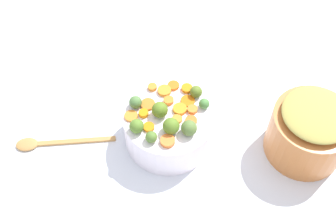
# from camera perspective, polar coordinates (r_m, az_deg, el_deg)

# --- Properties ---
(tabletop) EXTENTS (2.40, 2.40, 0.02)m
(tabletop) POSITION_cam_1_polar(r_m,az_deg,el_deg) (1.24, 2.22, -2.60)
(tabletop) COLOR white
(tabletop) RESTS_ON ground
(serving_bowl_carrots) EXTENTS (0.24, 0.24, 0.11)m
(serving_bowl_carrots) POSITION_cam_1_polar(r_m,az_deg,el_deg) (1.18, -0.00, -1.82)
(serving_bowl_carrots) COLOR white
(serving_bowl_carrots) RESTS_ON tabletop
(metal_pot) EXTENTS (0.21, 0.21, 0.15)m
(metal_pot) POSITION_cam_1_polar(r_m,az_deg,el_deg) (1.20, 17.92, -2.72)
(metal_pot) COLOR #C87539
(metal_pot) RESTS_ON tabletop
(stuffing_mound) EXTENTS (0.18, 0.18, 0.03)m
(stuffing_mound) POSITION_cam_1_polar(r_m,az_deg,el_deg) (1.13, 19.04, -0.27)
(stuffing_mound) COLOR tan
(stuffing_mound) RESTS_ON metal_pot
(carrot_slice_0) EXTENTS (0.04, 0.04, 0.01)m
(carrot_slice_0) POSITION_cam_1_polar(r_m,az_deg,el_deg) (1.12, 3.05, -1.17)
(carrot_slice_0) COLOR orange
(carrot_slice_0) RESTS_ON serving_bowl_carrots
(carrot_slice_1) EXTENTS (0.05, 0.05, 0.01)m
(carrot_slice_1) POSITION_cam_1_polar(r_m,az_deg,el_deg) (1.15, -2.65, 1.01)
(carrot_slice_1) COLOR orange
(carrot_slice_1) RESTS_ON serving_bowl_carrots
(carrot_slice_2) EXTENTS (0.05, 0.05, 0.01)m
(carrot_slice_2) POSITION_cam_1_polar(r_m,az_deg,el_deg) (1.17, -0.48, 2.81)
(carrot_slice_2) COLOR orange
(carrot_slice_2) RESTS_ON serving_bowl_carrots
(carrot_slice_3) EXTENTS (0.04, 0.04, 0.01)m
(carrot_slice_3) POSITION_cam_1_polar(r_m,az_deg,el_deg) (1.14, 1.56, 0.40)
(carrot_slice_3) COLOR orange
(carrot_slice_3) RESTS_ON serving_bowl_carrots
(carrot_slice_4) EXTENTS (0.03, 0.03, 0.01)m
(carrot_slice_4) POSITION_cam_1_polar(r_m,az_deg,el_deg) (1.13, -3.23, -0.18)
(carrot_slice_4) COLOR orange
(carrot_slice_4) RESTS_ON serving_bowl_carrots
(carrot_slice_5) EXTENTS (0.04, 0.04, 0.01)m
(carrot_slice_5) POSITION_cam_1_polar(r_m,az_deg,el_deg) (1.19, 0.71, 3.49)
(carrot_slice_5) COLOR orange
(carrot_slice_5) RESTS_ON serving_bowl_carrots
(carrot_slice_6) EXTENTS (0.04, 0.04, 0.01)m
(carrot_slice_6) POSITION_cam_1_polar(r_m,az_deg,el_deg) (1.15, 0.08, 1.50)
(carrot_slice_6) COLOR orange
(carrot_slice_6) RESTS_ON serving_bowl_carrots
(carrot_slice_7) EXTENTS (0.04, 0.04, 0.01)m
(carrot_slice_7) POSITION_cam_1_polar(r_m,az_deg,el_deg) (1.18, 2.50, 3.12)
(carrot_slice_7) COLOR orange
(carrot_slice_7) RESTS_ON serving_bowl_carrots
(carrot_slice_8) EXTENTS (0.03, 0.03, 0.01)m
(carrot_slice_8) POSITION_cam_1_polar(r_m,az_deg,el_deg) (1.12, 1.22, -0.93)
(carrot_slice_8) COLOR orange
(carrot_slice_8) RESTS_ON serving_bowl_carrots
(carrot_slice_9) EXTENTS (0.04, 0.04, 0.01)m
(carrot_slice_9) POSITION_cam_1_polar(r_m,az_deg,el_deg) (1.08, -0.06, -3.84)
(carrot_slice_9) COLOR orange
(carrot_slice_9) RESTS_ON serving_bowl_carrots
(carrot_slice_10) EXTENTS (0.04, 0.04, 0.01)m
(carrot_slice_10) POSITION_cam_1_polar(r_m,az_deg,el_deg) (1.11, -2.54, -1.99)
(carrot_slice_10) COLOR orange
(carrot_slice_10) RESTS_ON serving_bowl_carrots
(carrot_slice_11) EXTENTS (0.05, 0.05, 0.01)m
(carrot_slice_11) POSITION_cam_1_polar(r_m,az_deg,el_deg) (1.16, 2.61, 1.46)
(carrot_slice_11) COLOR orange
(carrot_slice_11) RESTS_ON serving_bowl_carrots
(carrot_slice_12) EXTENTS (0.05, 0.05, 0.01)m
(carrot_slice_12) POSITION_cam_1_polar(r_m,az_deg,el_deg) (1.13, -4.88, -0.53)
(carrot_slice_12) COLOR orange
(carrot_slice_12) RESTS_ON serving_bowl_carrots
(carrot_slice_13) EXTENTS (0.02, 0.02, 0.01)m
(carrot_slice_13) POSITION_cam_1_polar(r_m,az_deg,el_deg) (1.18, -2.07, 3.27)
(carrot_slice_13) COLOR orange
(carrot_slice_13) RESTS_ON serving_bowl_carrots
(carrot_slice_14) EXTENTS (0.03, 0.03, 0.01)m
(carrot_slice_14) POSITION_cam_1_polar(r_m,az_deg,el_deg) (1.14, 3.21, 0.32)
(carrot_slice_14) COLOR orange
(carrot_slice_14) RESTS_ON serving_bowl_carrots
(brussels_sprout_0) EXTENTS (0.04, 0.04, 0.04)m
(brussels_sprout_0) POSITION_cam_1_polar(r_m,az_deg,el_deg) (1.11, -1.09, 0.29)
(brussels_sprout_0) COLOR #5C7D24
(brussels_sprout_0) RESTS_ON serving_bowl_carrots
(brussels_sprout_1) EXTENTS (0.04, 0.04, 0.04)m
(brussels_sprout_1) POSITION_cam_1_polar(r_m,az_deg,el_deg) (1.09, 0.41, -1.86)
(brussels_sprout_1) COLOR #5A7E26
(brussels_sprout_1) RESTS_ON serving_bowl_carrots
(brussels_sprout_2) EXTENTS (0.03, 0.03, 0.03)m
(brussels_sprout_2) POSITION_cam_1_polar(r_m,az_deg,el_deg) (1.08, -2.21, -3.30)
(brussels_sprout_2) COLOR #567B30
(brussels_sprout_2) RESTS_ON serving_bowl_carrots
(brussels_sprout_3) EXTENTS (0.03, 0.03, 0.03)m
(brussels_sprout_3) POSITION_cam_1_polar(r_m,az_deg,el_deg) (1.16, 3.71, 2.68)
(brussels_sprout_3) COLOR olive
(brussels_sprout_3) RESTS_ON serving_bowl_carrots
(brussels_sprout_4) EXTENTS (0.04, 0.04, 0.04)m
(brussels_sprout_4) POSITION_cam_1_polar(r_m,az_deg,el_deg) (1.09, -4.20, -1.78)
(brussels_sprout_4) COLOR #57802B
(brussels_sprout_4) RESTS_ON serving_bowl_carrots
(brussels_sprout_5) EXTENTS (0.03, 0.03, 0.03)m
(brussels_sprout_5) POSITION_cam_1_polar(r_m,az_deg,el_deg) (1.14, 4.78, 1.10)
(brussels_sprout_5) COLOR #4C863F
(brussels_sprout_5) RESTS_ON serving_bowl_carrots
(brussels_sprout_6) EXTENTS (0.03, 0.03, 0.03)m
(brussels_sprout_6) POSITION_cam_1_polar(r_m,az_deg,el_deg) (1.14, -4.29, 1.28)
(brussels_sprout_6) COLOR #507A3F
(brussels_sprout_6) RESTS_ON serving_bowl_carrots
(brussels_sprout_7) EXTENTS (0.04, 0.04, 0.04)m
(brussels_sprout_7) POSITION_cam_1_polar(r_m,az_deg,el_deg) (1.08, 2.79, -2.10)
(brussels_sprout_7) COLOR #5B7A38
(brussels_sprout_7) RESTS_ON serving_bowl_carrots
(wooden_spoon) EXTENTS (0.14, 0.26, 0.01)m
(wooden_spoon) POSITION_cam_1_polar(r_m,az_deg,el_deg) (1.25, -15.54, -3.96)
(wooden_spoon) COLOR #B98346
(wooden_spoon) RESTS_ON tabletop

